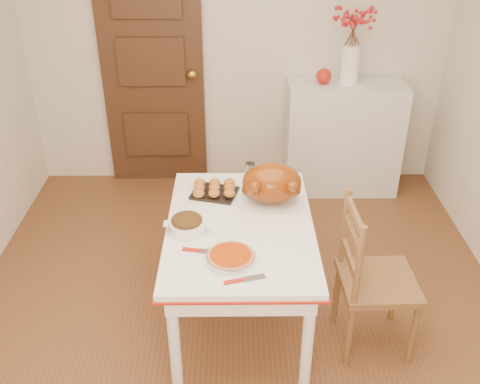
{
  "coord_description": "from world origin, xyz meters",
  "views": [
    {
      "loc": [
        -0.01,
        -2.47,
        2.44
      ],
      "look_at": [
        0.01,
        0.13,
        0.91
      ],
      "focal_mm": 40.8,
      "sensor_mm": 36.0,
      "label": 1
    }
  ],
  "objects_px": {
    "sideboard": "(342,138)",
    "kitchen_table": "(240,275)",
    "chair_oak": "(379,278)",
    "pumpkin_pie": "(231,256)",
    "turkey_platter": "(272,185)"
  },
  "relations": [
    {
      "from": "sideboard",
      "to": "kitchen_table",
      "type": "xyz_separation_m",
      "value": [
        -0.89,
        -1.7,
        -0.11
      ]
    },
    {
      "from": "sideboard",
      "to": "kitchen_table",
      "type": "height_order",
      "value": "sideboard"
    },
    {
      "from": "chair_oak",
      "to": "pumpkin_pie",
      "type": "relative_size",
      "value": 3.8
    },
    {
      "from": "chair_oak",
      "to": "pumpkin_pie",
      "type": "bearing_deg",
      "value": 99.66
    },
    {
      "from": "kitchen_table",
      "to": "pumpkin_pie",
      "type": "xyz_separation_m",
      "value": [
        -0.05,
        -0.33,
        0.39
      ]
    },
    {
      "from": "kitchen_table",
      "to": "chair_oak",
      "type": "distance_m",
      "value": 0.8
    },
    {
      "from": "kitchen_table",
      "to": "turkey_platter",
      "type": "xyz_separation_m",
      "value": [
        0.19,
        0.22,
        0.5
      ]
    },
    {
      "from": "turkey_platter",
      "to": "pumpkin_pie",
      "type": "distance_m",
      "value": 0.61
    },
    {
      "from": "sideboard",
      "to": "pumpkin_pie",
      "type": "height_order",
      "value": "sideboard"
    },
    {
      "from": "kitchen_table",
      "to": "chair_oak",
      "type": "height_order",
      "value": "chair_oak"
    },
    {
      "from": "pumpkin_pie",
      "to": "sideboard",
      "type": "bearing_deg",
      "value": 65.23
    },
    {
      "from": "turkey_platter",
      "to": "pumpkin_pie",
      "type": "bearing_deg",
      "value": -124.45
    },
    {
      "from": "turkey_platter",
      "to": "chair_oak",
      "type": "bearing_deg",
      "value": -44.18
    },
    {
      "from": "kitchen_table",
      "to": "turkey_platter",
      "type": "distance_m",
      "value": 0.57
    },
    {
      "from": "sideboard",
      "to": "turkey_platter",
      "type": "bearing_deg",
      "value": -115.32
    }
  ]
}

